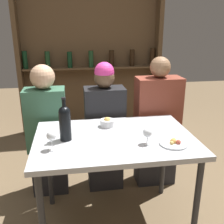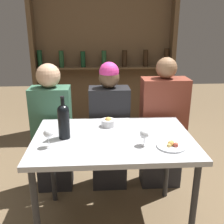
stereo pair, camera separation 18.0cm
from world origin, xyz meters
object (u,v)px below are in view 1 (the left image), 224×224
seated_person_right (157,127)px  wine_bottle (65,122)px  wine_glass_0 (147,133)px  food_plate_0 (174,143)px  wine_glass_1 (51,137)px  seated_person_center (104,130)px  snack_bowl (107,122)px  seated_person_left (47,134)px

seated_person_right → wine_bottle: bearing=-147.5°
wine_glass_0 → food_plate_0: (0.18, -0.04, -0.07)m
food_plate_0 → seated_person_right: 0.77m
wine_glass_1 → food_plate_0: 0.82m
wine_glass_1 → seated_person_center: size_ratio=0.10×
snack_bowl → seated_person_center: size_ratio=0.09×
wine_bottle → wine_glass_1: wine_bottle is taller
seated_person_right → snack_bowl: bearing=-147.4°
food_plate_0 → seated_person_right: bearing=79.9°
seated_person_left → seated_person_center: bearing=-0.0°
wine_glass_1 → seated_person_right: (0.94, 0.68, -0.27)m
wine_glass_1 → seated_person_right: size_ratio=0.10×
wine_glass_0 → food_plate_0: wine_glass_0 is taller
wine_glass_0 → seated_person_right: bearing=66.2°
wine_bottle → food_plate_0: (0.72, -0.19, -0.13)m
seated_person_left → seated_person_right: 1.04m
snack_bowl → seated_person_right: bearing=32.6°
wine_glass_0 → snack_bowl: 0.43m
wine_glass_1 → seated_person_right: 1.20m
wine_glass_0 → seated_person_center: bearing=106.3°
wine_bottle → wine_glass_0: bearing=-15.7°
food_plate_0 → seated_person_right: seated_person_right is taller
wine_glass_1 → seated_person_center: (0.43, 0.68, -0.27)m
wine_glass_1 → food_plate_0: (0.81, -0.05, -0.08)m
snack_bowl → wine_glass_1: bearing=-139.9°
wine_glass_0 → seated_person_right: 0.81m
food_plate_0 → seated_person_left: size_ratio=0.16×
wine_bottle → wine_glass_0: wine_bottle is taller
wine_bottle → wine_glass_0: (0.55, -0.15, -0.06)m
seated_person_left → food_plate_0: bearing=-39.2°
snack_bowl → seated_person_left: (-0.50, 0.34, -0.22)m
wine_glass_1 → seated_person_left: 0.74m
food_plate_0 → seated_person_left: 1.18m
wine_bottle → seated_person_left: size_ratio=0.25×
wine_bottle → snack_bowl: wine_bottle is taller
wine_glass_1 → seated_person_center: 0.85m
food_plate_0 → snack_bowl: size_ratio=1.73×
seated_person_center → wine_bottle: bearing=-122.1°
snack_bowl → wine_glass_0: bearing=-58.1°
wine_glass_1 → food_plate_0: bearing=-3.7°
food_plate_0 → snack_bowl: snack_bowl is taller
wine_glass_0 → wine_bottle: bearing=164.3°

